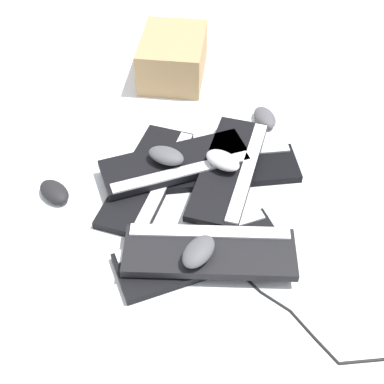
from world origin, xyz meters
name	(u,v)px	position (x,y,z in m)	size (l,w,h in m)	color
ground_plane	(197,217)	(0.00, 0.00, 0.00)	(3.20, 3.20, 0.00)	silver
keyboard_0	(225,168)	(0.20, 0.06, 0.01)	(0.43, 0.40, 0.03)	black
keyboard_1	(148,178)	(0.01, 0.21, 0.01)	(0.46, 0.32, 0.03)	black
keyboard_2	(199,253)	(-0.10, -0.09, 0.01)	(0.46, 0.33, 0.03)	black
keyboard_3	(229,169)	(0.17, 0.03, 0.04)	(0.46, 0.33, 0.03)	black
keyboard_4	(176,163)	(0.09, 0.16, 0.04)	(0.46, 0.34, 0.03)	black
keyboard_5	(210,251)	(-0.09, -0.12, 0.04)	(0.40, 0.43, 0.03)	black
mouse_0	(265,118)	(0.46, 0.11, 0.02)	(0.11, 0.07, 0.04)	#4C4C51
mouse_1	(166,156)	(0.06, 0.18, 0.08)	(0.11, 0.07, 0.04)	#4C4C51
mouse_2	(199,251)	(-0.13, -0.12, 0.08)	(0.11, 0.07, 0.04)	#4C4C51
mouse_3	(223,160)	(0.16, 0.05, 0.08)	(0.11, 0.07, 0.04)	#B7B7BC
mouse_4	(54,192)	(-0.22, 0.36, 0.02)	(0.11, 0.07, 0.04)	black
cable_0	(328,331)	(-0.06, -0.47, 0.00)	(0.16, 0.53, 0.01)	black
cardboard_box	(173,57)	(0.45, 0.53, 0.08)	(0.28, 0.22, 0.15)	tan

